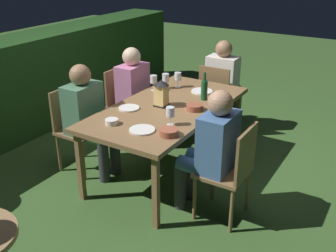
% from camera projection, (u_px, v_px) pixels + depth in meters
% --- Properties ---
extents(ground_plane, '(16.00, 16.00, 0.00)m').
position_uv_depth(ground_plane, '(168.00, 170.00, 4.24)').
color(ground_plane, '#385B28').
extents(dining_table, '(1.87, 0.96, 0.73)m').
position_uv_depth(dining_table, '(168.00, 111.00, 3.97)').
color(dining_table, olive).
rests_on(dining_table, ground).
extents(chair_side_right_a, '(0.42, 0.40, 0.87)m').
position_uv_depth(chair_side_right_a, '(75.00, 125.00, 4.13)').
color(chair_side_right_a, brown).
rests_on(chair_side_right_a, ground).
extents(person_in_green, '(0.38, 0.47, 1.15)m').
position_uv_depth(person_in_green, '(89.00, 115.00, 3.98)').
color(person_in_green, '#4C7A5B').
rests_on(person_in_green, ground).
extents(chair_side_right_b, '(0.42, 0.40, 0.87)m').
position_uv_depth(chair_side_right_b, '(124.00, 101.00, 4.79)').
color(chair_side_right_b, brown).
rests_on(chair_side_right_b, ground).
extents(person_in_pink, '(0.38, 0.47, 1.15)m').
position_uv_depth(person_in_pink, '(137.00, 92.00, 4.63)').
color(person_in_pink, '#C675A3').
rests_on(person_in_pink, ground).
extents(chair_side_left_a, '(0.42, 0.40, 0.87)m').
position_uv_depth(chair_side_left_a, '(231.00, 169.00, 3.30)').
color(chair_side_left_a, brown).
rests_on(chair_side_left_a, ground).
extents(person_in_blue, '(0.38, 0.47, 1.15)m').
position_uv_depth(person_in_blue, '(211.00, 147.00, 3.33)').
color(person_in_blue, '#426699').
rests_on(person_in_blue, ground).
extents(chair_head_far, '(0.40, 0.42, 0.87)m').
position_uv_depth(chair_head_far, '(217.00, 95.00, 4.97)').
color(chair_head_far, brown).
rests_on(chair_head_far, ground).
extents(person_in_cream, '(0.48, 0.38, 1.15)m').
position_uv_depth(person_in_cream, '(224.00, 80.00, 5.06)').
color(person_in_cream, white).
rests_on(person_in_cream, ground).
extents(lantern_centerpiece, '(0.15, 0.15, 0.27)m').
position_uv_depth(lantern_centerpiece, '(161.00, 92.00, 3.88)').
color(lantern_centerpiece, black).
rests_on(lantern_centerpiece, dining_table).
extents(green_bottle_on_table, '(0.07, 0.07, 0.29)m').
position_uv_depth(green_bottle_on_table, '(204.00, 90.00, 4.06)').
color(green_bottle_on_table, '#195128').
rests_on(green_bottle_on_table, dining_table).
extents(wine_glass_a, '(0.08, 0.08, 0.17)m').
position_uv_depth(wine_glass_a, '(154.00, 80.00, 4.33)').
color(wine_glass_a, silver).
rests_on(wine_glass_a, dining_table).
extents(wine_glass_b, '(0.08, 0.08, 0.17)m').
position_uv_depth(wine_glass_b, '(178.00, 77.00, 4.44)').
color(wine_glass_b, silver).
rests_on(wine_glass_b, dining_table).
extents(wine_glass_c, '(0.08, 0.08, 0.17)m').
position_uv_depth(wine_glass_c, '(170.00, 113.00, 3.47)').
color(wine_glass_c, silver).
rests_on(wine_glass_c, dining_table).
extents(wine_glass_d, '(0.08, 0.08, 0.17)m').
position_uv_depth(wine_glass_d, '(166.00, 78.00, 4.40)').
color(wine_glass_d, silver).
rests_on(wine_glass_d, dining_table).
extents(plate_a, '(0.20, 0.20, 0.01)m').
position_uv_depth(plate_a, '(129.00, 108.00, 3.87)').
color(plate_a, white).
rests_on(plate_a, dining_table).
extents(plate_b, '(0.23, 0.23, 0.01)m').
position_uv_depth(plate_b, '(202.00, 91.00, 4.33)').
color(plate_b, white).
rests_on(plate_b, dining_table).
extents(plate_c, '(0.22, 0.22, 0.01)m').
position_uv_depth(plate_c, '(142.00, 130.00, 3.40)').
color(plate_c, white).
rests_on(plate_c, dining_table).
extents(bowl_olives, '(0.16, 0.16, 0.06)m').
position_uv_depth(bowl_olives, '(194.00, 107.00, 3.83)').
color(bowl_olives, '#9E5138').
rests_on(bowl_olives, dining_table).
extents(bowl_bread, '(0.12, 0.12, 0.05)m').
position_uv_depth(bowl_bread, '(112.00, 121.00, 3.52)').
color(bowl_bread, silver).
rests_on(bowl_bread, dining_table).
extents(bowl_salad, '(0.16, 0.16, 0.06)m').
position_uv_depth(bowl_salad, '(169.00, 132.00, 3.31)').
color(bowl_salad, '#9E5138').
rests_on(bowl_salad, dining_table).
extents(hedge_backdrop, '(5.66, 0.62, 1.19)m').
position_uv_depth(hedge_backdrop, '(25.00, 85.00, 5.01)').
color(hedge_backdrop, '#1E4219').
rests_on(hedge_backdrop, ground).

